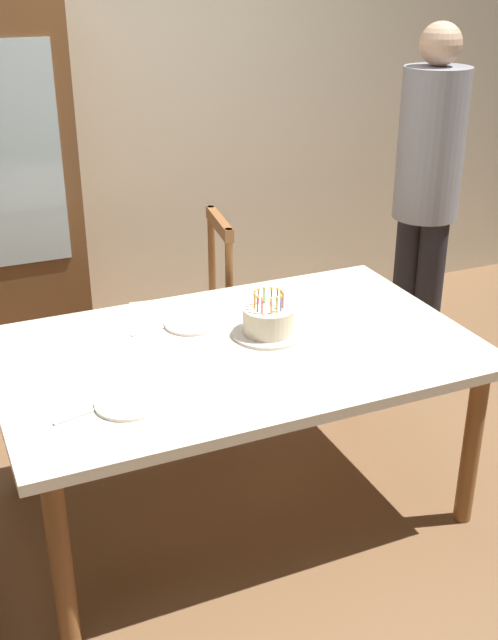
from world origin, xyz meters
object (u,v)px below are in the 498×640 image
Objects in this scene: plate_near_celebrant at (128,403)px; plate_far_side at (192,323)px; chair_spindle_back at (187,318)px; person_guest at (427,186)px; birthday_cake at (268,322)px; dining_table at (237,364)px.

plate_near_celebrant is 0.63m from plate_far_side.
chair_spindle_back is at bearing 73.00° from plate_far_side.
plate_near_celebrant is at bearing -152.46° from person_guest.
birthday_cake is 1.35m from person_guest.
dining_table is at bearing 26.94° from plate_near_celebrant.
chair_spindle_back is at bearing 171.68° from person_guest.
chair_spindle_back reaches higher than dining_table.
chair_spindle_back reaches higher than plate_far_side.
chair_spindle_back is at bearing 62.18° from plate_near_celebrant.
birthday_cake is at bearing -150.93° from person_guest.
plate_far_side is 1.49m from person_guest.
dining_table is 0.27m from plate_far_side.
dining_table is 6.32× the size of birthday_cake.
plate_near_celebrant is 0.23× the size of chair_spindle_back.
plate_far_side is at bearing 139.88° from birthday_cake.
dining_table is at bearing -152.23° from person_guest.
dining_table is at bearing -70.31° from plate_far_side.
birthday_cake is (0.15, 0.05, 0.12)m from dining_table.
plate_far_side is (-0.24, 0.20, -0.05)m from birthday_cake.
plate_far_side is at bearing 109.69° from dining_table.
plate_far_side is (0.40, 0.49, 0.00)m from plate_near_celebrant.
chair_spindle_back is (-0.05, 0.82, -0.31)m from birthday_cake.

